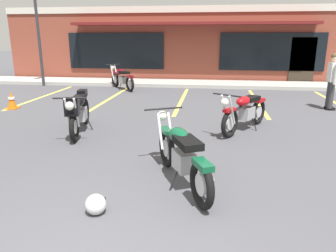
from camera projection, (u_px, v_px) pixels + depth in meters
ground_plane at (159, 146)px, 6.41m from camera, size 80.00×80.00×0.00m
sidewalk_kerb at (189, 83)px, 14.47m from camera, size 22.00×1.80×0.14m
brick_storefront_building at (195, 43)px, 17.98m from camera, size 18.38×7.22×3.49m
painted_stall_lines at (182, 100)px, 11.05m from camera, size 10.33×4.80×0.01m
motorcycle_foreground_classic at (181, 154)px, 4.67m from camera, size 1.19×1.95×0.98m
motorcycle_silver_naked at (245, 111)px, 7.36m from camera, size 1.36×1.86×0.98m
motorcycle_blue_standard at (79, 111)px, 7.12m from camera, size 0.86×2.08×0.98m
motorcycle_green_cafe_racer at (122, 78)px, 13.22m from camera, size 1.55×1.74×0.98m
person_in_shorts_foreground at (332, 78)px, 9.37m from camera, size 0.28×0.60×1.68m
helmet_on_pavement at (96, 204)px, 3.93m from camera, size 0.26×0.26×0.26m
traffic_cone at (12, 100)px, 9.69m from camera, size 0.34×0.34×0.53m
parking_lot_lamp_post at (34, 7)px, 13.29m from camera, size 0.24×0.76×5.13m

